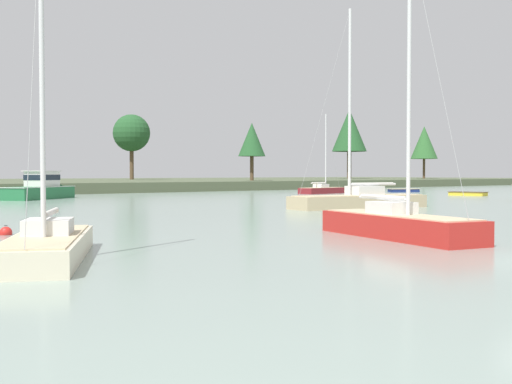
% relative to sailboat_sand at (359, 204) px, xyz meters
% --- Properties ---
extents(sailboat_sand, '(9.83, 3.77, 13.28)m').
position_rel_sailboat_sand_xyz_m(sailboat_sand, '(0.00, 0.00, 0.00)').
color(sailboat_sand, tan).
rests_on(sailboat_sand, ground).
extents(sailboat_red, '(3.21, 7.21, 10.78)m').
position_rel_sailboat_sand_xyz_m(sailboat_red, '(-12.66, -13.61, -0.05)').
color(sailboat_red, '#B2231E').
rests_on(sailboat_red, ground).
extents(dinghy_navy, '(3.94, 2.84, 0.55)m').
position_rel_sailboat_sand_xyz_m(dinghy_navy, '(29.63, 20.42, -0.14)').
color(dinghy_navy, navy).
rests_on(dinghy_navy, ground).
extents(sailboat_maroon, '(6.72, 2.88, 9.33)m').
position_rel_sailboat_sand_xyz_m(sailboat_maroon, '(18.41, 22.65, -0.08)').
color(sailboat_maroon, maroon).
rests_on(sailboat_maroon, ground).
extents(cruiser_green, '(8.32, 7.22, 4.51)m').
position_rel_sailboat_sand_xyz_m(cruiser_green, '(-11.13, 27.26, 0.28)').
color(cruiser_green, '#236B3D').
rests_on(cruiser_green, ground).
extents(dinghy_yellow, '(2.31, 3.90, 0.53)m').
position_rel_sailboat_sand_xyz_m(dinghy_yellow, '(25.44, 8.86, -0.15)').
color(dinghy_yellow, gold).
rests_on(dinghy_yellow, ground).
extents(sailboat_cream, '(4.60, 6.69, 9.38)m').
position_rel_sailboat_sand_xyz_m(sailboat_cream, '(-24.22, -11.66, -0.08)').
color(sailboat_cream, beige).
rests_on(sailboat_cream, ground).
extents(mooring_buoy_red, '(0.45, 0.45, 0.50)m').
position_rel_sailboat_sand_xyz_m(mooring_buoy_red, '(-23.18, -4.18, -0.20)').
color(mooring_buoy_red, red).
rests_on(mooring_buoy_red, ground).
extents(shore_tree_center_right, '(3.96, 3.96, 8.38)m').
position_rel_sailboat_sand_xyz_m(shore_tree_center_right, '(24.61, 44.00, 6.81)').
color(shore_tree_center_right, brown).
rests_on(shore_tree_center_right, far_shore_bank).
extents(shore_tree_inland_a, '(6.28, 6.28, 11.06)m').
position_rel_sailboat_sand_xyz_m(shore_tree_inland_a, '(17.69, 68.73, 8.78)').
color(shore_tree_inland_a, brown).
rests_on(shore_tree_inland_a, far_shore_bank).
extents(shore_tree_inland_c, '(6.71, 6.71, 13.50)m').
position_rel_sailboat_sand_xyz_m(shore_tree_inland_c, '(57.71, 56.45, 10.23)').
color(shore_tree_inland_c, brown).
rests_on(shore_tree_inland_c, far_shore_bank).
extents(shore_tree_center_left, '(5.27, 5.27, 10.39)m').
position_rel_sailboat_sand_xyz_m(shore_tree_center_left, '(71.71, 49.52, 8.05)').
color(shore_tree_center_left, brown).
rests_on(shore_tree_center_left, far_shore_bank).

